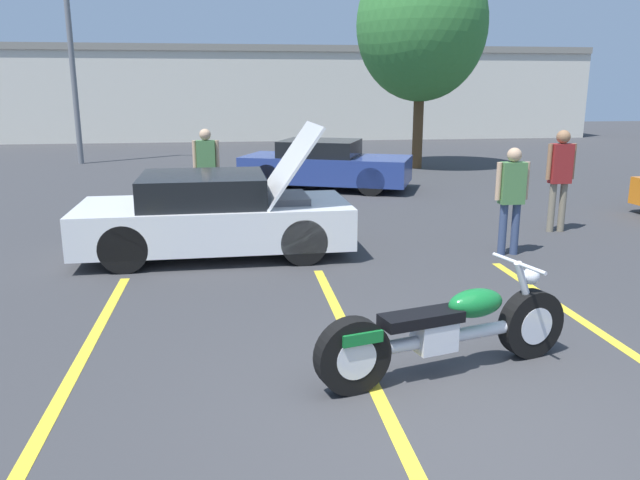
% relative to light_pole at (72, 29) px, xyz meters
% --- Properties ---
extents(ground_plane, '(80.00, 80.00, 0.00)m').
position_rel_light_pole_xyz_m(ground_plane, '(6.68, -17.93, -4.33)').
color(ground_plane, '#38383A').
extents(parking_stripe_foreground, '(0.12, 4.86, 0.01)m').
position_rel_light_pole_xyz_m(parking_stripe_foreground, '(3.47, -16.02, -4.32)').
color(parking_stripe_foreground, yellow).
rests_on(parking_stripe_foreground, ground).
extents(parking_stripe_middle, '(0.12, 4.86, 0.01)m').
position_rel_light_pole_xyz_m(parking_stripe_middle, '(6.09, -16.02, -4.32)').
color(parking_stripe_middle, yellow).
rests_on(parking_stripe_middle, ground).
extents(parking_stripe_back, '(0.12, 4.86, 0.01)m').
position_rel_light_pole_xyz_m(parking_stripe_back, '(8.72, -16.02, -4.32)').
color(parking_stripe_back, yellow).
rests_on(parking_stripe_back, ground).
extents(far_building, '(32.00, 4.20, 4.40)m').
position_rel_light_pole_xyz_m(far_building, '(6.68, 9.92, -1.99)').
color(far_building, beige).
rests_on(far_building, ground).
extents(light_pole, '(1.21, 0.28, 7.89)m').
position_rel_light_pole_xyz_m(light_pole, '(0.00, 0.00, 0.00)').
color(light_pole, slate).
rests_on(light_pole, ground).
extents(tree_background, '(3.94, 3.94, 6.60)m').
position_rel_light_pole_xyz_m(tree_background, '(10.75, -2.74, -0.01)').
color(tree_background, brown).
rests_on(tree_background, ground).
extents(motorcycle, '(2.49, 0.93, 0.96)m').
position_rel_light_pole_xyz_m(motorcycle, '(6.79, -16.92, -3.93)').
color(motorcycle, black).
rests_on(motorcycle, ground).
extents(show_car_hood_open, '(4.09, 1.89, 1.97)m').
position_rel_light_pole_xyz_m(show_car_hood_open, '(4.67, -12.44, -3.72)').
color(show_car_hood_open, white).
rests_on(show_car_hood_open, ground).
extents(parked_car_left_row, '(4.49, 3.20, 1.22)m').
position_rel_light_pole_xyz_m(parked_car_left_row, '(7.27, -6.38, -3.74)').
color(parked_car_left_row, navy).
rests_on(parked_car_left_row, ground).
extents(spectator_near_motorcycle, '(0.52, 0.24, 1.79)m').
position_rel_light_pole_xyz_m(spectator_near_motorcycle, '(10.63, -11.73, -3.25)').
color(spectator_near_motorcycle, gray).
rests_on(spectator_near_motorcycle, ground).
extents(spectator_by_show_car, '(0.52, 0.23, 1.72)m').
position_rel_light_pole_xyz_m(spectator_by_show_car, '(4.44, -9.39, -3.30)').
color(spectator_by_show_car, brown).
rests_on(spectator_by_show_car, ground).
extents(spectator_midground, '(0.52, 0.22, 1.64)m').
position_rel_light_pole_xyz_m(spectator_midground, '(9.11, -13.11, -3.36)').
color(spectator_midground, '#38476B').
rests_on(spectator_midground, ground).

